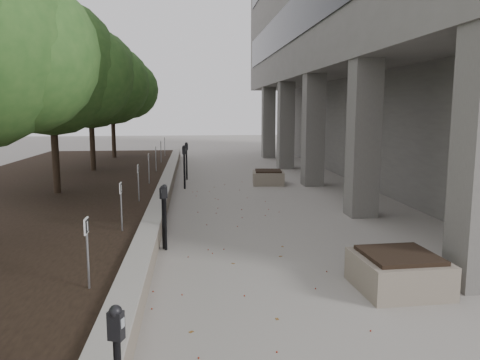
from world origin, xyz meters
TOP-DOWN VIEW (x-y plane):
  - ground at (0.00, 0.00)m, footprint 90.00×90.00m
  - retaining_wall at (-1.82, 9.00)m, footprint 0.39×26.00m
  - planting_bed at (-5.50, 9.00)m, footprint 7.00×26.00m
  - crabapple_tree_3 at (-4.80, 8.00)m, footprint 4.60×4.00m
  - crabapple_tree_4 at (-4.80, 13.00)m, footprint 4.60×4.00m
  - crabapple_tree_5 at (-4.80, 18.00)m, footprint 4.60×4.00m
  - parking_sign_2 at (-2.35, 0.50)m, footprint 0.04×0.22m
  - parking_sign_3 at (-2.35, 3.50)m, footprint 0.04×0.22m
  - parking_sign_4 at (-2.35, 6.50)m, footprint 0.04×0.22m
  - parking_sign_5 at (-2.35, 9.50)m, footprint 0.04×0.22m
  - parking_sign_6 at (-2.35, 12.50)m, footprint 0.04×0.22m
  - parking_sign_7 at (-2.35, 15.50)m, footprint 0.04×0.22m
  - parking_sign_8 at (-2.35, 18.50)m, footprint 0.04×0.22m
  - parking_meter_2 at (-1.55, 3.54)m, footprint 0.15×0.12m
  - parking_meter_3 at (-1.51, 3.45)m, footprint 0.13×0.09m
  - parking_meter_4 at (-1.24, 10.68)m, footprint 0.16×0.12m
  - parking_meter_5 at (-1.19, 12.84)m, footprint 0.15×0.11m
  - planter_front at (2.16, 1.00)m, footprint 1.31×1.31m
  - planter_back at (1.84, 11.40)m, footprint 1.24×1.24m
  - berry_scatter at (-0.10, 5.00)m, footprint 3.30×14.10m

SIDE VIEW (x-z plane):
  - ground at x=0.00m, z-range 0.00..0.00m
  - berry_scatter at x=-0.10m, z-range 0.00..0.02m
  - planting_bed at x=-5.50m, z-range 0.00..0.40m
  - retaining_wall at x=-1.82m, z-range 0.00..0.50m
  - planter_back at x=1.84m, z-range 0.00..0.53m
  - planter_front at x=2.16m, z-range 0.00..0.58m
  - parking_meter_2 at x=-1.55m, z-range 0.00..1.28m
  - parking_meter_3 at x=-1.51m, z-range 0.00..1.32m
  - parking_meter_5 at x=-1.19m, z-range 0.00..1.48m
  - parking_meter_4 at x=-1.24m, z-range 0.00..1.53m
  - parking_sign_2 at x=-2.35m, z-range 0.40..1.36m
  - parking_sign_3 at x=-2.35m, z-range 0.40..1.36m
  - parking_sign_4 at x=-2.35m, z-range 0.40..1.36m
  - parking_sign_5 at x=-2.35m, z-range 0.40..1.36m
  - parking_sign_6 at x=-2.35m, z-range 0.40..1.36m
  - parking_sign_7 at x=-2.35m, z-range 0.40..1.36m
  - parking_sign_8 at x=-2.35m, z-range 0.40..1.36m
  - crabapple_tree_3 at x=-4.80m, z-range 0.40..5.84m
  - crabapple_tree_4 at x=-4.80m, z-range 0.40..5.84m
  - crabapple_tree_5 at x=-4.80m, z-range 0.40..5.84m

